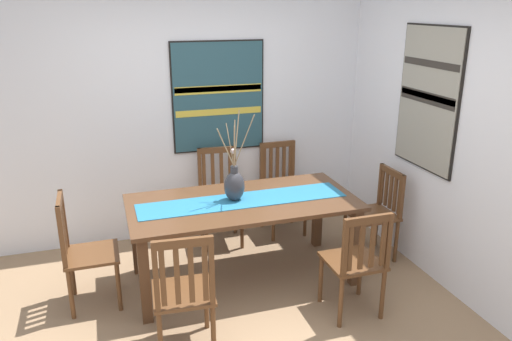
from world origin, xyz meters
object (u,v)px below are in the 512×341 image
at_px(chair_1, 220,195).
at_px(chair_3, 356,261).
at_px(painting_on_back_wall, 218,97).
at_px(chair_2, 83,249).
at_px(painting_on_side_wall, 429,99).
at_px(chair_4, 281,186).
at_px(chair_5, 184,292).
at_px(centerpiece_vase, 234,184).
at_px(chair_0, 377,211).
at_px(dining_table, 243,211).

xyz_separation_m(chair_1, chair_3, (0.69, -1.61, -0.02)).
distance_m(chair_1, painting_on_back_wall, 1.01).
relative_size(chair_2, painting_on_side_wall, 0.77).
relative_size(chair_2, chair_4, 0.99).
bearing_deg(painting_on_back_wall, chair_5, -110.84).
bearing_deg(chair_4, chair_3, -90.04).
relative_size(centerpiece_vase, chair_2, 0.82).
distance_m(centerpiece_vase, painting_on_back_wall, 1.22).
bearing_deg(chair_2, chair_0, 0.37).
xyz_separation_m(chair_1, painting_on_side_wall, (1.63, -1.02, 1.08)).
relative_size(chair_0, chair_5, 0.93).
xyz_separation_m(chair_2, chair_4, (2.02, 0.86, 0.00)).
relative_size(centerpiece_vase, chair_1, 0.80).
height_order(chair_2, chair_5, chair_2).
xyz_separation_m(centerpiece_vase, painting_on_side_wall, (1.69, -0.23, 0.68)).
distance_m(chair_2, painting_on_side_wall, 3.16).
relative_size(dining_table, chair_0, 2.22).
distance_m(chair_1, chair_2, 1.56).
relative_size(dining_table, chair_5, 2.05).
bearing_deg(chair_4, chair_2, -156.82).
bearing_deg(dining_table, chair_3, -49.59).
distance_m(dining_table, chair_3, 1.06).
xyz_separation_m(centerpiece_vase, chair_2, (-1.27, -0.03, -0.40)).
xyz_separation_m(centerpiece_vase, chair_1, (0.05, 0.79, -0.40)).
bearing_deg(chair_3, painting_on_side_wall, 32.17).
relative_size(chair_5, painting_on_side_wall, 0.77).
height_order(dining_table, chair_5, chair_5).
xyz_separation_m(centerpiece_vase, painting_on_back_wall, (0.14, 1.08, 0.56)).
bearing_deg(centerpiece_vase, chair_0, -0.37).
relative_size(chair_1, painting_on_side_wall, 0.79).
distance_m(centerpiece_vase, chair_5, 1.14).
bearing_deg(chair_5, painting_on_back_wall, 69.16).
bearing_deg(painting_on_back_wall, chair_2, -141.89).
bearing_deg(painting_on_side_wall, chair_2, 176.03).
bearing_deg(chair_1, painting_on_side_wall, -31.99).
bearing_deg(painting_on_back_wall, chair_4, -21.37).
height_order(centerpiece_vase, chair_4, centerpiece_vase).
relative_size(dining_table, painting_on_side_wall, 1.58).
height_order(centerpiece_vase, chair_2, centerpiece_vase).
height_order(chair_0, chair_4, chair_4).
bearing_deg(chair_3, dining_table, 130.41).
xyz_separation_m(dining_table, chair_1, (-0.01, 0.81, -0.16)).
xyz_separation_m(chair_1, chair_4, (0.69, 0.05, 0.00)).
bearing_deg(centerpiece_vase, chair_5, -124.85).
height_order(chair_2, chair_3, chair_2).
bearing_deg(chair_1, chair_0, -30.43).
bearing_deg(chair_3, chair_2, 158.41).
bearing_deg(painting_on_side_wall, painting_on_back_wall, 139.88).
relative_size(chair_3, painting_on_back_wall, 0.81).
bearing_deg(chair_1, chair_4, 4.05).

